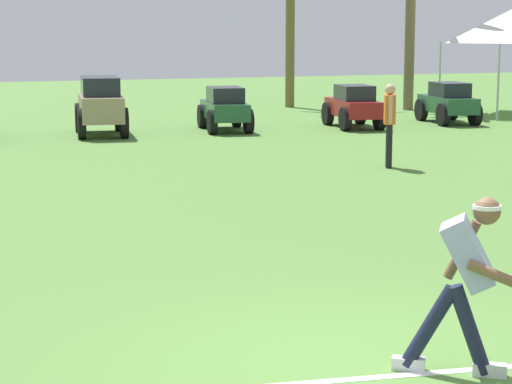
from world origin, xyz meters
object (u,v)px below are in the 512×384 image
parked_car_slot_g (448,102)px  frisbee_thrower (466,275)px  parked_car_slot_f (353,106)px  palm_tree_left_of_centre (291,3)px  teammate_midfield (390,118)px  parked_car_slot_e (225,108)px  palm_tree_right_of_centre (412,0)px  parked_car_slot_d (100,104)px

parked_car_slot_g → frisbee_thrower: bearing=-119.5°
parked_car_slot_f → palm_tree_left_of_centre: palm_tree_left_of_centre is taller
teammate_midfield → palm_tree_left_of_centre: 13.76m
frisbee_thrower → palm_tree_left_of_centre: 24.75m
teammate_midfield → parked_car_slot_e: teammate_midfield is taller
parked_car_slot_f → palm_tree_right_of_centre: 6.39m
palm_tree_left_of_centre → frisbee_thrower: bearing=-108.0°
teammate_midfield → parked_car_slot_e: size_ratio=0.68×
palm_tree_left_of_centre → teammate_midfield: bearing=-103.3°
parked_car_slot_f → palm_tree_left_of_centre: bearing=83.4°
parked_car_slot_d → parked_car_slot_f: size_ratio=1.07×
frisbee_thrower → parked_car_slot_e: 17.72m
parked_car_slot_e → parked_car_slot_f: same height
parked_car_slot_g → palm_tree_right_of_centre: bearing=76.8°
frisbee_thrower → parked_car_slot_g: size_ratio=0.61×
parked_car_slot_e → palm_tree_right_of_centre: bearing=28.4°
parked_car_slot_f → palm_tree_right_of_centre: palm_tree_right_of_centre is taller
parked_car_slot_e → parked_car_slot_g: size_ratio=1.00×
palm_tree_right_of_centre → parked_car_slot_e: bearing=-151.6°
parked_car_slot_f → palm_tree_right_of_centre: (3.85, 4.27, 2.79)m
teammate_midfield → palm_tree_right_of_centre: size_ratio=0.29×
palm_tree_right_of_centre → frisbee_thrower: bearing=-116.7°
parked_car_slot_g → palm_tree_right_of_centre: size_ratio=0.42×
parked_car_slot_e → palm_tree_right_of_centre: 8.66m
teammate_midfield → parked_car_slot_f: (2.37, 6.78, -0.38)m
teammate_midfield → palm_tree_left_of_centre: size_ratio=0.29×
palm_tree_left_of_centre → palm_tree_right_of_centre: bearing=-34.6°
parked_car_slot_f → parked_car_slot_g: (2.90, 0.23, 0.00)m
parked_car_slot_e → palm_tree_left_of_centre: size_ratio=0.43×
frisbee_thrower → parked_car_slot_e: (3.49, 17.37, -0.23)m
teammate_midfield → frisbee_thrower: bearing=-113.6°
parked_car_slot_d → parked_car_slot_e: size_ratio=1.07×
parked_car_slot_f → parked_car_slot_e: bearing=173.8°
teammate_midfield → parked_car_slot_e: bearing=97.8°
teammate_midfield → parked_car_slot_g: teammate_midfield is taller
teammate_midfield → parked_car_slot_f: bearing=70.7°
teammate_midfield → palm_tree_right_of_centre: (6.23, 11.05, 2.42)m
parked_car_slot_d → parked_car_slot_g: (9.37, -0.18, -0.18)m
parked_car_slot_d → parked_car_slot_f: parked_car_slot_d is taller
frisbee_thrower → palm_tree_right_of_centre: bearing=63.3°
parked_car_slot_d → parked_car_slot_e: bearing=-1.0°
parked_car_slot_d → parked_car_slot_e: 3.12m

